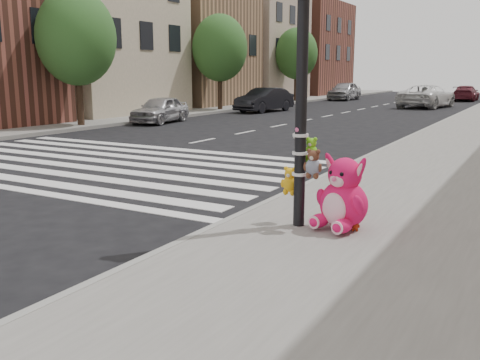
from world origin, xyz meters
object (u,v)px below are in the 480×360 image
Objects in this scene: red_teddy at (355,224)px; car_dark_far at (264,100)px; pink_bunny at (343,198)px; car_white_near at (427,96)px; car_silver_far at (160,110)px; signal_pole at (302,111)px.

car_dark_far is at bearing 105.48° from red_teddy.
car_dark_far reaches higher than pink_bunny.
car_dark_far is 11.44m from car_white_near.
car_white_near is at bearing 84.40° from red_teddy.
red_teddy is 0.05× the size of car_dark_far.
car_dark_far is at bearing 134.78° from pink_bunny.
car_silver_far is 0.68× the size of car_white_near.
car_white_near is (-4.46, 29.69, 0.16)m from pink_bunny.
pink_bunny is 0.20× the size of car_white_near.
red_teddy is 18.25m from car_silver_far.
signal_pole is 1.73m from red_teddy.
car_silver_far is at bearing 121.82° from red_teddy.
car_white_near is at bearing 113.70° from pink_bunny.
signal_pole reaches higher than pink_bunny.
car_white_near is at bearing 56.81° from car_dark_far.
pink_bunny is at bearing 12.88° from signal_pole.
pink_bunny reaches higher than red_teddy.
red_teddy is 0.04× the size of car_white_near.
signal_pole is 0.95× the size of car_dark_far.
pink_bunny is 30.02m from car_white_near.
red_teddy is 0.05× the size of car_silver_far.
signal_pole is at bearing 105.92° from car_white_near.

